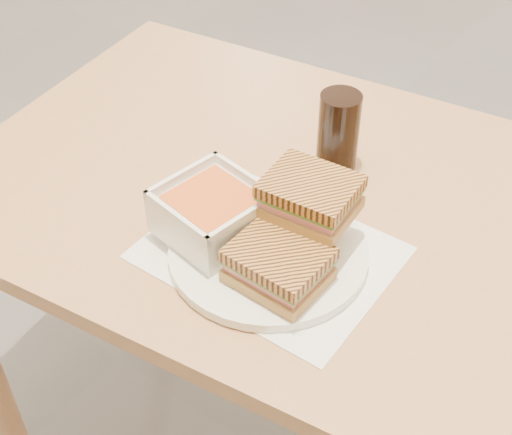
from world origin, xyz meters
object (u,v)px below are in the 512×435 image
Objects in this scene: cola_glass at (338,134)px; panini_lower at (279,265)px; main_table at (339,264)px; plate at (268,252)px; soup_bowl at (213,214)px.

panini_lower is at bearing -74.71° from cola_glass.
plate is at bearing -103.20° from main_table.
cola_glass is at bearing 77.10° from soup_bowl.
panini_lower is (0.13, -0.02, -0.00)m from soup_bowl.
main_table is 9.53× the size of cola_glass.
plate is 0.07m from panini_lower.
soup_bowl is 1.12× the size of cola_glass.
cola_glass is at bearing 130.35° from main_table.
plate is 0.23m from cola_glass.
cola_glass is (-0.07, 0.26, 0.02)m from panini_lower.
soup_bowl is at bearing -168.77° from plate.
main_table is 0.20m from plate.
soup_bowl reaches higher than main_table.
main_table is 4.69× the size of plate.
main_table is 0.24m from panini_lower.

